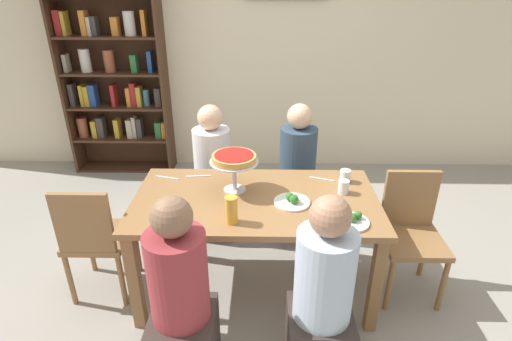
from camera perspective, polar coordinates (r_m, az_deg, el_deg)
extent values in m
plane|color=gray|center=(3.04, -0.04, -16.12)|extent=(12.00, 12.00, 0.00)
cube|color=beige|center=(4.50, 0.52, 17.81)|extent=(8.00, 0.12, 2.80)
cube|color=olive|center=(2.61, -0.04, -4.31)|extent=(1.59, 0.85, 0.04)
cube|color=olive|center=(2.65, -16.85, -14.95)|extent=(0.07, 0.07, 0.70)
cube|color=olive|center=(2.63, 16.63, -15.37)|extent=(0.07, 0.07, 0.70)
cube|color=olive|center=(3.22, -13.18, -6.48)|extent=(0.07, 0.07, 0.70)
cube|color=olive|center=(3.19, 13.46, -6.74)|extent=(0.07, 0.07, 0.70)
cube|color=#422819|center=(4.83, -25.69, 12.28)|extent=(0.03, 0.30, 2.20)
cube|color=#422819|center=(4.47, -12.98, 13.19)|extent=(0.03, 0.30, 2.20)
cube|color=#422819|center=(4.75, -19.04, 13.21)|extent=(1.10, 0.02, 2.20)
cube|color=#422819|center=(4.96, -17.75, 0.52)|extent=(1.04, 0.28, 0.02)
cube|color=#422819|center=(4.82, -18.34, 4.46)|extent=(1.04, 0.28, 0.02)
cube|color=#422819|center=(4.71, -18.96, 8.61)|extent=(1.04, 0.28, 0.02)
cube|color=#422819|center=(4.62, -19.62, 12.94)|extent=(1.04, 0.28, 0.02)
cube|color=#422819|center=(4.56, -20.33, 17.41)|extent=(1.04, 0.28, 0.02)
cylinder|color=brown|center=(4.95, -23.43, 5.69)|extent=(0.11, 0.11, 0.22)
cube|color=#B7932D|center=(4.89, -21.85, 5.58)|extent=(0.06, 0.13, 0.19)
cube|color=#3D3838|center=(4.86, -21.09, 5.82)|extent=(0.07, 0.13, 0.23)
cube|color=#B7932D|center=(4.80, -19.05, 5.77)|extent=(0.05, 0.13, 0.21)
cube|color=#B2A88E|center=(4.75, -17.43, 5.80)|extent=(0.06, 0.13, 0.21)
cube|color=#B2A88E|center=(4.73, -16.84, 5.97)|extent=(0.04, 0.11, 0.24)
cube|color=#3D3838|center=(4.72, -16.17, 5.89)|extent=(0.05, 0.11, 0.22)
cube|color=#2D6B38|center=(4.66, -13.62, 5.73)|extent=(0.07, 0.13, 0.18)
cube|color=orange|center=(4.65, -12.77, 5.73)|extent=(0.06, 0.13, 0.18)
cube|color=#3D3838|center=(4.85, -24.54, 9.82)|extent=(0.05, 0.13, 0.24)
cube|color=#B7932D|center=(4.81, -23.36, 9.82)|extent=(0.04, 0.13, 0.23)
cube|color=#B7932D|center=(4.79, -22.80, 9.79)|extent=(0.05, 0.13, 0.21)
cube|color=navy|center=(4.77, -22.07, 9.94)|extent=(0.07, 0.13, 0.23)
cube|color=maroon|center=(4.68, -19.51, 10.10)|extent=(0.04, 0.13, 0.23)
cube|color=orange|center=(4.63, -17.55, 10.02)|extent=(0.04, 0.13, 0.20)
cube|color=maroon|center=(4.61, -16.95, 10.34)|extent=(0.06, 0.11, 0.25)
cube|color=#B7932D|center=(4.60, -16.21, 10.13)|extent=(0.05, 0.13, 0.21)
cylinder|color=#3D7084|center=(4.58, -15.37, 9.96)|extent=(0.07, 0.07, 0.18)
cube|color=#3D3838|center=(4.54, -13.67, 10.16)|extent=(0.06, 0.13, 0.20)
cube|color=#B2A88E|center=(4.79, -25.36, 13.65)|extent=(0.04, 0.11, 0.18)
cylinder|color=silver|center=(4.70, -23.12, 14.20)|extent=(0.11, 0.11, 0.23)
cylinder|color=brown|center=(4.61, -20.16, 14.42)|extent=(0.11, 0.11, 0.23)
cube|color=#2D6B38|center=(4.52, -16.88, 14.39)|extent=(0.06, 0.12, 0.18)
cube|color=navy|center=(4.47, -14.75, 14.77)|extent=(0.04, 0.13, 0.22)
cube|color=maroon|center=(4.73, -26.16, 18.34)|extent=(0.06, 0.13, 0.24)
cube|color=#B7932D|center=(4.71, -25.48, 18.37)|extent=(0.04, 0.13, 0.23)
cube|color=orange|center=(4.62, -23.18, 18.73)|extent=(0.06, 0.13, 0.24)
cube|color=#B2A88E|center=(4.61, -22.47, 18.43)|extent=(0.04, 0.13, 0.18)
cube|color=#3D3838|center=(4.59, -21.90, 18.55)|extent=(0.05, 0.11, 0.19)
cube|color=orange|center=(4.52, -19.34, 18.79)|extent=(0.07, 0.11, 0.18)
cylinder|color=silver|center=(4.47, -17.57, 19.33)|extent=(0.11, 0.11, 0.24)
cube|color=orange|center=(4.42, -15.61, 19.57)|extent=(0.04, 0.11, 0.25)
cube|color=#382D28|center=(3.52, 5.61, -5.19)|extent=(0.34, 0.34, 0.45)
cylinder|color=#33475B|center=(3.30, 5.96, 1.89)|extent=(0.30, 0.30, 0.50)
sphere|color=beige|center=(3.17, 6.25, 7.67)|extent=(0.20, 0.20, 0.20)
cylinder|color=silver|center=(2.08, 9.72, -14.60)|extent=(0.30, 0.30, 0.50)
sphere|color=#A87A5B|center=(1.87, 10.52, -6.41)|extent=(0.20, 0.20, 0.20)
cylinder|color=#993338|center=(2.08, -11.03, -14.65)|extent=(0.30, 0.30, 0.50)
sphere|color=#846047|center=(1.87, -11.94, -6.48)|extent=(0.20, 0.20, 0.20)
cube|color=#382D28|center=(3.50, -5.88, -5.42)|extent=(0.34, 0.34, 0.45)
cylinder|color=silver|center=(3.28, -6.25, 1.70)|extent=(0.30, 0.30, 0.50)
sphere|color=beige|center=(3.15, -6.55, 7.51)|extent=(0.20, 0.20, 0.20)
cube|color=olive|center=(2.97, -21.32, -8.80)|extent=(0.40, 0.40, 0.04)
cube|color=olive|center=(2.72, -23.41, -6.90)|extent=(0.36, 0.04, 0.42)
cylinder|color=olive|center=(3.29, -22.48, -10.12)|extent=(0.04, 0.04, 0.41)
cylinder|color=olive|center=(3.17, -16.57, -10.56)|extent=(0.04, 0.04, 0.41)
cylinder|color=olive|center=(3.05, -24.93, -13.90)|extent=(0.04, 0.04, 0.41)
cylinder|color=olive|center=(2.92, -18.52, -14.60)|extent=(0.04, 0.04, 0.41)
cube|color=olive|center=(2.93, 21.40, -9.39)|extent=(0.40, 0.40, 0.04)
cube|color=olive|center=(2.95, 21.03, -3.73)|extent=(0.36, 0.04, 0.42)
cylinder|color=olive|center=(3.00, 25.01, -14.65)|extent=(0.04, 0.04, 0.41)
cylinder|color=olive|center=(2.88, 18.40, -15.22)|extent=(0.04, 0.04, 0.41)
cylinder|color=olive|center=(3.25, 22.72, -10.74)|extent=(0.04, 0.04, 0.41)
cylinder|color=olive|center=(3.14, 16.66, -11.07)|extent=(0.04, 0.04, 0.41)
cylinder|color=silver|center=(2.70, -3.03, -2.72)|extent=(0.15, 0.15, 0.01)
cylinder|color=silver|center=(2.65, -3.08, -0.73)|extent=(0.03, 0.03, 0.20)
cylinder|color=silver|center=(2.60, -3.13, 1.29)|extent=(0.32, 0.32, 0.01)
cylinder|color=tan|center=(2.59, -3.15, 1.78)|extent=(0.29, 0.29, 0.04)
cylinder|color=maroon|center=(2.58, -3.16, 2.23)|extent=(0.25, 0.25, 0.00)
cylinder|color=white|center=(2.55, 5.12, -4.50)|extent=(0.23, 0.23, 0.01)
sphere|color=#2D7028|center=(2.51, 5.44, -4.10)|extent=(0.06, 0.06, 0.06)
sphere|color=#2D7028|center=(2.55, 5.53, -3.84)|extent=(0.04, 0.04, 0.04)
sphere|color=#2D7028|center=(2.54, 4.83, -3.75)|extent=(0.05, 0.05, 0.05)
cylinder|color=white|center=(2.42, 13.31, -7.14)|extent=(0.21, 0.21, 0.01)
sphere|color=#2D7028|center=(2.39, 13.57, -6.52)|extent=(0.05, 0.05, 0.05)
sphere|color=#2D7028|center=(2.43, 14.31, -6.17)|extent=(0.05, 0.05, 0.05)
sphere|color=#2D7028|center=(2.41, 13.50, -6.48)|extent=(0.04, 0.04, 0.04)
cylinder|color=gold|center=(2.32, -3.53, -5.61)|extent=(0.07, 0.07, 0.17)
cylinder|color=white|center=(2.70, 12.35, -2.29)|extent=(0.07, 0.07, 0.09)
cylinder|color=white|center=(2.85, 12.57, -0.77)|extent=(0.07, 0.07, 0.09)
cube|color=silver|center=(2.88, 9.34, -1.19)|extent=(0.17, 0.08, 0.00)
cube|color=silver|center=(2.93, -12.53, -0.98)|extent=(0.18, 0.07, 0.00)
cube|color=silver|center=(2.91, -8.19, -0.78)|extent=(0.18, 0.03, 0.00)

